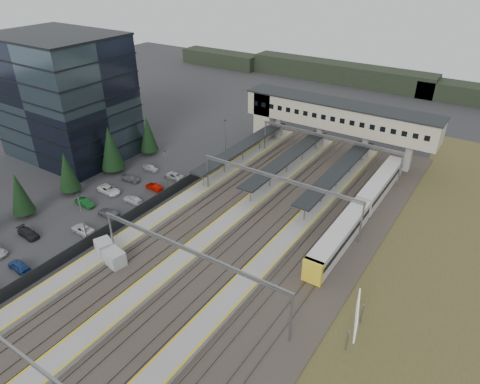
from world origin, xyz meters
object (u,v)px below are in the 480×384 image
Objects in this scene: footbridge at (325,115)px; train at (361,209)px; relay_cabin_near at (115,258)px; office_building at (65,97)px; relay_cabin_far at (104,248)px; billboard at (357,316)px.

train is (16.30, -21.71, -5.99)m from footbridge.
relay_cabin_near is 0.08× the size of train.
office_building is 61.43m from train.
footbridge is at bearing 34.47° from office_building.
relay_cabin_near reaches higher than relay_cabin_far.
relay_cabin_near is 0.08× the size of footbridge.
relay_cabin_near is 32.58m from billboard.
billboard is at bearing -71.95° from train.
office_building is at bearing 148.97° from relay_cabin_near.
footbridge reaches higher than train.
office_building reaches higher than train.
train is (60.00, 8.29, -10.25)m from office_building.
relay_cabin_far is 0.08× the size of train.
footbridge reaches higher than billboard.
relay_cabin_near is at bearing -16.03° from relay_cabin_far.
relay_cabin_near is at bearing -169.01° from billboard.
office_building is 4.48× the size of billboard.
footbridge is at bearing 81.25° from relay_cabin_near.
billboard is at bearing -62.10° from footbridge.
office_building is 7.65× the size of relay_cabin_near.
relay_cabin_near is 0.59× the size of billboard.
office_building is at bearing 167.25° from billboard.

